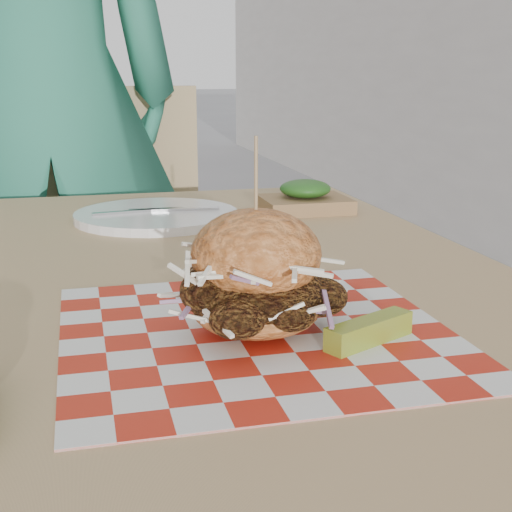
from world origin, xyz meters
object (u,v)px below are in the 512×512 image
object	(u,v)px
patio_table	(188,331)
patio_chair	(129,236)
sandwich	(256,279)
diner	(41,89)

from	to	relation	value
patio_table	patio_chair	xyz separation A→B (m)	(0.00, 1.09, -0.12)
patio_table	patio_chair	size ratio (longest dim) A/B	1.26
patio_chair	sandwich	distance (m)	1.34
diner	patio_chair	xyz separation A→B (m)	(0.20, 0.10, -0.40)
diner	sandwich	xyz separation A→B (m)	(0.23, -1.21, -0.14)
sandwich	patio_table	bearing A→B (deg)	98.11
sandwich	diner	bearing A→B (deg)	100.66
diner	sandwich	size ratio (longest dim) A/B	10.39
diner	patio_table	world-z (taller)	diner
diner	patio_table	distance (m)	1.04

